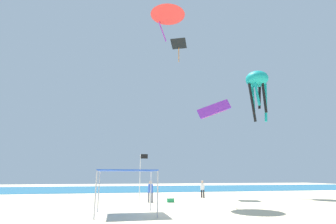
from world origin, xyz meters
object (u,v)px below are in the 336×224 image
object	(u,v)px
person_near_tent	(150,190)
kite_octopus_teal	(257,82)
banner_flag	(141,174)
kite_parafoil_purple	(214,109)
cooler_box	(171,200)
canopy_tent	(127,172)
kite_diamond_black	(179,45)
kite_delta_red	(168,12)
person_leftmost	(202,188)

from	to	relation	value
person_near_tent	kite_octopus_teal	world-z (taller)	kite_octopus_teal
person_near_tent	banner_flag	world-z (taller)	banner_flag
banner_flag	kite_parafoil_purple	xyz separation A→B (m)	(12.78, 15.86, 9.98)
cooler_box	kite_octopus_teal	size ratio (longest dim) A/B	0.10
canopy_tent	kite_parafoil_purple	bearing A→B (deg)	55.70
banner_flag	kite_octopus_teal	size ratio (longest dim) A/B	0.65
canopy_tent	banner_flag	distance (m)	4.92
kite_parafoil_purple	cooler_box	bearing A→B (deg)	68.26
person_near_tent	cooler_box	world-z (taller)	person_near_tent
kite_octopus_teal	kite_diamond_black	bearing A→B (deg)	-65.24
kite_diamond_black	kite_parafoil_purple	bearing A→B (deg)	-108.59
person_near_tent	kite_delta_red	bearing A→B (deg)	-35.70
canopy_tent	kite_parafoil_purple	world-z (taller)	kite_parafoil_purple
canopy_tent	kite_delta_red	world-z (taller)	kite_delta_red
person_near_tent	canopy_tent	bearing A→B (deg)	-88.07
person_leftmost	kite_delta_red	xyz separation A→B (m)	(-4.65, -5.26, 15.87)
cooler_box	kite_octopus_teal	bearing A→B (deg)	14.99
cooler_box	kite_parafoil_purple	world-z (taller)	kite_parafoil_purple
kite_delta_red	kite_diamond_black	bearing A→B (deg)	144.12
canopy_tent	person_near_tent	bearing A→B (deg)	70.14
kite_octopus_teal	person_near_tent	bearing A→B (deg)	-36.90
kite_parafoil_purple	canopy_tent	bearing A→B (deg)	68.89
kite_diamond_black	cooler_box	bearing A→B (deg)	89.78
kite_parafoil_purple	kite_delta_red	bearing A→B (deg)	69.57
canopy_tent	person_leftmost	world-z (taller)	canopy_tent
person_leftmost	banner_flag	distance (m)	8.53
kite_parafoil_purple	kite_octopus_teal	bearing A→B (deg)	106.32
cooler_box	kite_parafoil_purple	distance (m)	21.42
person_near_tent	kite_parafoil_purple	bearing A→B (deg)	72.34
cooler_box	kite_diamond_black	size ratio (longest dim) A/B	0.21
person_leftmost	kite_parafoil_purple	bearing A→B (deg)	-55.44
kite_octopus_teal	kite_parafoil_purple	bearing A→B (deg)	-136.07
person_leftmost	kite_diamond_black	world-z (taller)	kite_diamond_black
person_leftmost	banner_flag	size ratio (longest dim) A/B	0.44
canopy_tent	kite_octopus_teal	world-z (taller)	kite_octopus_teal
person_near_tent	kite_octopus_teal	bearing A→B (deg)	34.09
banner_flag	kite_delta_red	bearing A→B (deg)	-5.68
kite_delta_red	cooler_box	bearing A→B (deg)	146.36
cooler_box	banner_flag	bearing A→B (deg)	-152.83
banner_flag	cooler_box	xyz separation A→B (m)	(2.65, 1.36, -2.11)
kite_parafoil_purple	kite_delta_red	world-z (taller)	kite_delta_red
person_near_tent	kite_parafoil_purple	distance (m)	21.71
kite_octopus_teal	kite_delta_red	bearing A→B (deg)	-27.75
kite_parafoil_purple	person_leftmost	bearing A→B (deg)	74.00
cooler_box	kite_delta_red	world-z (taller)	kite_delta_red
banner_flag	cooler_box	world-z (taller)	banner_flag
canopy_tent	person_leftmost	xyz separation A→B (m)	(8.03, 9.81, -1.37)
canopy_tent	banner_flag	world-z (taller)	banner_flag
canopy_tent	kite_parafoil_purple	distance (m)	26.85
banner_flag	kite_delta_red	distance (m)	14.71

